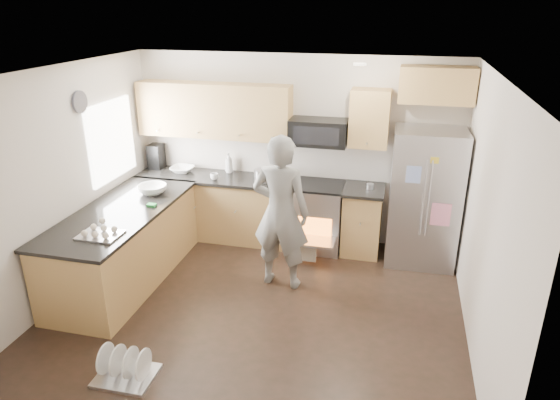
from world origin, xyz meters
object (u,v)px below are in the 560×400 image
(person, at_px, (281,213))
(dish_rack, at_px, (125,369))
(refrigerator, at_px, (424,198))
(stove_range, at_px, (315,201))

(person, relative_size, dish_rack, 3.50)
(refrigerator, xyz_separation_m, dish_rack, (-2.63, -2.97, -0.80))
(refrigerator, relative_size, person, 0.95)
(stove_range, distance_m, person, 1.14)
(dish_rack, bearing_deg, stove_range, 68.34)
(stove_range, height_order, refrigerator, stove_range)
(person, xyz_separation_m, dish_rack, (-0.99, -1.96, -0.85))
(person, height_order, dish_rack, person)
(stove_range, relative_size, dish_rack, 3.35)
(stove_range, bearing_deg, person, -101.59)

